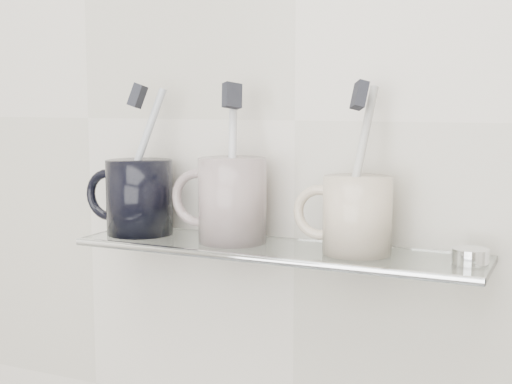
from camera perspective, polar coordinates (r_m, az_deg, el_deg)
The scene contains 18 objects.
wall_back at distance 0.90m, azimuth 3.13°, elevation 5.73°, with size 2.50×2.50×0.00m, color beige.
shelf_glass at distance 0.86m, azimuth 1.55°, elevation -4.65°, with size 0.50×0.12×0.01m, color silver.
shelf_rail at distance 0.81m, azimuth 0.01°, elevation -5.40°, with size 0.01×0.01×0.50m, color silver.
bracket_left at distance 1.00m, azimuth -8.53°, elevation -3.68°, with size 0.02×0.02×0.03m, color silver.
bracket_right at distance 0.85m, azimuth 15.98°, elevation -5.81°, with size 0.02×0.02×0.03m, color silver.
mug_left at distance 0.95m, azimuth -9.29°, elevation -0.40°, with size 0.09×0.09×0.10m, color black.
mug_left_handle at distance 0.98m, azimuth -11.71°, elevation -0.23°, with size 0.07×0.07×0.01m, color black.
toothbrush_left at distance 0.94m, azimuth -9.36°, elevation 2.74°, with size 0.01×0.01×0.19m, color #AFB8BE.
bristles_left at distance 0.94m, azimuth -9.46°, elevation 7.60°, with size 0.01×0.02×0.03m, color #202228.
mug_center at distance 0.88m, azimuth -1.89°, elevation -0.66°, with size 0.08×0.08×0.10m, color silver.
mug_center_handle at distance 0.90m, azimuth -4.65°, elevation -0.48°, with size 0.07×0.07×0.01m, color silver.
toothbrush_center at distance 0.88m, azimuth -1.91°, elevation 2.48°, with size 0.01×0.01×0.19m, color silver.
bristles_center at distance 0.87m, azimuth -1.93°, elevation 7.72°, with size 0.01×0.02×0.03m, color #202228.
mug_right at distance 0.83m, azimuth 8.11°, elevation -1.84°, with size 0.08×0.08×0.09m, color beige.
mug_right_handle at distance 0.84m, azimuth 5.12°, elevation -1.64°, with size 0.07×0.07×0.01m, color beige.
toothbrush_right at distance 0.82m, azimuth 8.18°, elevation 2.06°, with size 0.01×0.01×0.19m, color #B9B5A2.
bristles_right at distance 0.81m, azimuth 8.29°, elevation 7.67°, with size 0.01×0.02×0.03m, color #202228.
chrome_cap at distance 0.81m, azimuth 16.78°, elevation -4.93°, with size 0.04×0.04×0.02m, color silver.
Camera 1 is at (0.33, 0.26, 1.28)m, focal length 50.00 mm.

